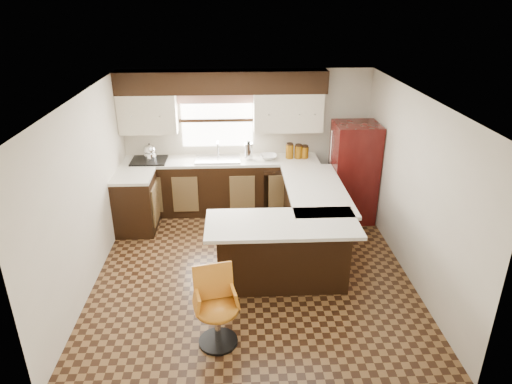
{
  "coord_description": "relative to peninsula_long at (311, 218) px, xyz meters",
  "views": [
    {
      "loc": [
        -0.2,
        -5.39,
        3.53
      ],
      "look_at": [
        0.08,
        0.45,
        0.97
      ],
      "focal_mm": 32.0,
      "sensor_mm": 36.0,
      "label": 1
    }
  ],
  "objects": [
    {
      "name": "base_cab_left",
      "position": [
        -2.7,
        0.62,
        0.0
      ],
      "size": [
        0.6,
        0.7,
        0.9
      ],
      "primitive_type": "cube",
      "color": "black",
      "rests_on": "floor"
    },
    {
      "name": "percolator",
      "position": [
        -0.88,
        1.28,
        0.64
      ],
      "size": [
        0.14,
        0.14,
        0.28
      ],
      "primitive_type": "cylinder",
      "color": "silver",
      "rests_on": "counter_back"
    },
    {
      "name": "mixing_bowl",
      "position": [
        -0.54,
        1.28,
        0.53
      ],
      "size": [
        0.29,
        0.29,
        0.07
      ],
      "primitive_type": "imported",
      "rotation": [
        0.0,
        0.0,
        0.01
      ],
      "color": "white",
      "rests_on": "counter_back"
    },
    {
      "name": "soffit",
      "position": [
        -1.3,
        1.4,
        1.77
      ],
      "size": [
        3.4,
        0.35,
        0.36
      ],
      "primitive_type": "cube",
      "color": "black",
      "rests_on": "wall_back"
    },
    {
      "name": "counter_back",
      "position": [
        -1.35,
        1.28,
        0.47
      ],
      "size": [
        3.3,
        0.6,
        0.04
      ],
      "primitive_type": "cube",
      "color": "silver",
      "rests_on": "base_cab_back"
    },
    {
      "name": "counter_left",
      "position": [
        -2.7,
        0.62,
        0.47
      ],
      "size": [
        0.6,
        0.7,
        0.04
      ],
      "primitive_type": "cube",
      "color": "silver",
      "rests_on": "base_cab_left"
    },
    {
      "name": "upper_cab_left",
      "position": [
        -2.52,
        1.4,
        1.27
      ],
      "size": [
        0.94,
        0.35,
        0.64
      ],
      "primitive_type": "cube",
      "color": "beige",
      "rests_on": "wall_back"
    },
    {
      "name": "sink",
      "position": [
        -1.4,
        1.25,
        0.51
      ],
      "size": [
        0.75,
        0.45,
        0.03
      ],
      "primitive_type": "cube",
      "color": "#B2B2B7",
      "rests_on": "counter_back"
    },
    {
      "name": "window_pane",
      "position": [
        -1.4,
        1.56,
        1.1
      ],
      "size": [
        1.2,
        0.02,
        0.9
      ],
      "primitive_type": "cube",
      "color": "white",
      "rests_on": "wall_back"
    },
    {
      "name": "counter_pen_long",
      "position": [
        0.05,
        0.0,
        0.47
      ],
      "size": [
        0.84,
        1.95,
        0.04
      ],
      "primitive_type": "cube",
      "color": "silver",
      "rests_on": "peninsula_long"
    },
    {
      "name": "dishwasher",
      "position": [
        -0.35,
        0.99,
        -0.02
      ],
      "size": [
        0.58,
        0.03,
        0.78
      ],
      "primitive_type": "cube",
      "color": "black",
      "rests_on": "floor"
    },
    {
      "name": "wall_right",
      "position": [
        1.2,
        -0.62,
        0.75
      ],
      "size": [
        0.0,
        4.4,
        4.4
      ],
      "primitive_type": "plane",
      "rotation": [
        1.57,
        0.0,
        -1.57
      ],
      "color": "beige",
      "rests_on": "floor"
    },
    {
      "name": "canister_large",
      "position": [
        -0.18,
        1.3,
        0.61
      ],
      "size": [
        0.13,
        0.13,
        0.24
      ],
      "primitive_type": "cylinder",
      "color": "#7B4A07",
      "rests_on": "counter_back"
    },
    {
      "name": "ceiling",
      "position": [
        -0.9,
        -0.62,
        1.95
      ],
      "size": [
        4.4,
        4.4,
        0.0
      ],
      "primitive_type": "plane",
      "rotation": [
        3.14,
        0.0,
        0.0
      ],
      "color": "silver",
      "rests_on": "wall_back"
    },
    {
      "name": "peninsula_long",
      "position": [
        0.0,
        0.0,
        0.0
      ],
      "size": [
        0.6,
        1.95,
        0.9
      ],
      "primitive_type": "cube",
      "color": "black",
      "rests_on": "floor"
    },
    {
      "name": "bar_chair",
      "position": [
        -1.33,
        -2.07,
        -0.01
      ],
      "size": [
        0.56,
        0.56,
        0.88
      ],
      "primitive_type": null,
      "rotation": [
        0.0,
        0.0,
        0.21
      ],
      "color": "orange",
      "rests_on": "floor"
    },
    {
      "name": "canister_small",
      "position": [
        0.07,
        1.3,
        0.59
      ],
      "size": [
        0.13,
        0.13,
        0.19
      ],
      "primitive_type": "cylinder",
      "color": "#7B4A07",
      "rests_on": "counter_back"
    },
    {
      "name": "wall_back",
      "position": [
        -0.9,
        1.58,
        0.75
      ],
      "size": [
        4.4,
        0.0,
        4.4
      ],
      "primitive_type": "plane",
      "rotation": [
        1.57,
        0.0,
        0.0
      ],
      "color": "beige",
      "rests_on": "floor"
    },
    {
      "name": "wall_left",
      "position": [
        -3.0,
        -0.62,
        0.75
      ],
      "size": [
        0.0,
        4.4,
        4.4
      ],
      "primitive_type": "plane",
      "rotation": [
        1.57,
        0.0,
        1.57
      ],
      "color": "beige",
      "rests_on": "floor"
    },
    {
      "name": "peninsula_return",
      "position": [
        -0.53,
        -0.97,
        0.0
      ],
      "size": [
        1.65,
        0.6,
        0.9
      ],
      "primitive_type": "cube",
      "color": "black",
      "rests_on": "floor"
    },
    {
      "name": "base_cab_back",
      "position": [
        -1.35,
        1.28,
        0.0
      ],
      "size": [
        3.3,
        0.6,
        0.9
      ],
      "primitive_type": "cube",
      "color": "black",
      "rests_on": "floor"
    },
    {
      "name": "cooktop",
      "position": [
        -2.55,
        1.25,
        0.51
      ],
      "size": [
        0.58,
        0.5,
        0.02
      ],
      "primitive_type": "cube",
      "color": "black",
      "rests_on": "counter_back"
    },
    {
      "name": "canister_med",
      "position": [
        -0.04,
        1.3,
        0.6
      ],
      "size": [
        0.13,
        0.13,
        0.21
      ],
      "primitive_type": "cylinder",
      "color": "#7B4A07",
      "rests_on": "counter_back"
    },
    {
      "name": "refrigerator",
      "position": [
        0.83,
        0.89,
        0.37
      ],
      "size": [
        0.7,
        0.68,
        1.64
      ],
      "primitive_type": "cube",
      "color": "#3A0A09",
      "rests_on": "floor"
    },
    {
      "name": "floor",
      "position": [
        -0.9,
        -0.62,
        -0.45
      ],
      "size": [
        4.4,
        4.4,
        0.0
      ],
      "primitive_type": "plane",
      "color": "#49301A",
      "rests_on": "ground"
    },
    {
      "name": "counter_pen_return",
      "position": [
        -0.55,
        -1.06,
        0.47
      ],
      "size": [
        1.89,
        0.84,
        0.04
      ],
      "primitive_type": "cube",
      "color": "silver",
      "rests_on": "peninsula_return"
    },
    {
      "name": "kettle",
      "position": [
        -2.52,
        1.26,
        0.66
      ],
      "size": [
        0.21,
        0.21,
        0.28
      ],
      "primitive_type": null,
      "color": "silver",
      "rests_on": "cooktop"
    },
    {
      "name": "wall_front",
      "position": [
        -0.9,
        -2.83,
        0.75
      ],
      "size": [
        4.4,
        0.0,
        4.4
      ],
      "primitive_type": "plane",
      "rotation": [
        -1.57,
        0.0,
        0.0
      ],
      "color": "beige",
      "rests_on": "floor"
    },
    {
      "name": "upper_cab_right",
      "position": [
        -0.22,
        1.4,
        1.27
      ],
      "size": [
        1.14,
        0.35,
        0.64
      ],
      "primitive_type": "cube",
      "color": "beige",
      "rests_on": "wall_back"
    },
    {
      "name": "valance",
      "position": [
        -1.4,
        1.52,
        1.49
      ],
      "size": [
        1.3,
        0.06,
        0.18
      ],
      "primitive_type": "cube",
      "color": "#D19B93",
      "rests_on": "wall_back"
    }
  ]
}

